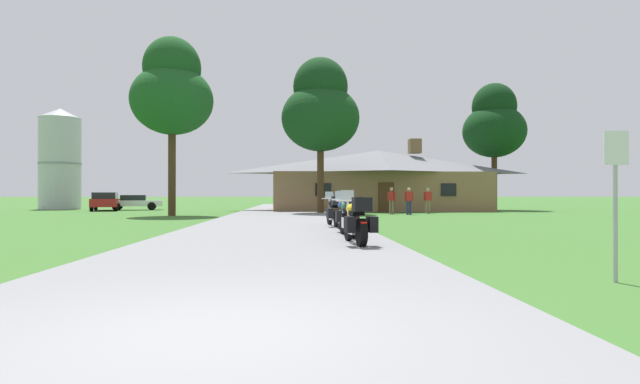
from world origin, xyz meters
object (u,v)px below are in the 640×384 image
Objects in this scene: metal_silo_distant at (60,159)px; parked_red_suv_far_left at (106,201)px; parked_white_sedan_far_left at (135,202)px; motorcycle_yellow_nearest_to_camera at (357,221)px; tree_left_near at (172,91)px; motorcycle_black_farthest_in_row at (335,212)px; motorcycle_blue_third_in_row at (345,214)px; bystander_red_shirt_beside_signpost at (391,199)px; tree_by_lodge_front at (320,109)px; bystander_red_shirt_near_lodge at (428,199)px; bystander_red_shirt_by_tree at (409,200)px; tree_right_of_lodge at (494,124)px; motorcycle_green_second_in_row at (349,217)px; metal_signpost_roadside at (616,187)px.

metal_silo_distant reaches higher than parked_red_suv_far_left.
metal_silo_distant reaches higher than parked_white_sedan_far_left.
motorcycle_yellow_nearest_to_camera is 0.20× the size of tree_left_near.
metal_silo_distant is (-21.64, 25.37, 3.72)m from motorcycle_black_farthest_in_row.
motorcycle_yellow_nearest_to_camera is 38.94m from metal_silo_distant.
motorcycle_blue_third_in_row is 1.24× the size of bystander_red_shirt_beside_signpost.
tree_by_lodge_front reaches higher than motorcycle_yellow_nearest_to_camera.
bystander_red_shirt_near_lodge is at bearing 55.33° from motorcycle_black_farthest_in_row.
tree_right_of_lodge reaches higher than bystander_red_shirt_by_tree.
motorcycle_black_farthest_in_row is 15.69m from tree_left_near.
bystander_red_shirt_beside_signpost is (4.63, 19.49, 0.34)m from motorcycle_yellow_nearest_to_camera.
bystander_red_shirt_beside_signpost is at bearing -140.83° from tree_right_of_lodge.
tree_left_near is at bearing -162.85° from tree_by_lodge_front.
motorcycle_yellow_nearest_to_camera is 1.00× the size of motorcycle_green_second_in_row.
parked_red_suv_far_left is (-16.06, 25.18, 0.16)m from motorcycle_green_second_in_row.
tree_left_near is 2.13× the size of parked_red_suv_far_left.
parked_white_sedan_far_left is at bearing 115.73° from motorcycle_black_farthest_in_row.
motorcycle_black_farthest_in_row is at bearing 89.04° from motorcycle_blue_third_in_row.
bystander_red_shirt_beside_signpost reaches higher than motorcycle_green_second_in_row.
motorcycle_blue_third_in_row is 28.03m from tree_right_of_lodge.
metal_signpost_roadside is 0.21× the size of tree_by_lodge_front.
tree_right_of_lodge is 25.11m from tree_left_near.
bystander_red_shirt_near_lodge is 23.08m from parked_white_sedan_far_left.
metal_silo_distant reaches higher than motorcycle_blue_third_in_row.
motorcycle_blue_third_in_row is 28.20m from parked_red_suv_far_left.
metal_signpost_roadside is 0.43× the size of parked_red_suv_far_left.
motorcycle_blue_third_in_row is 15.82m from bystander_red_shirt_beside_signpost.
motorcycle_green_second_in_row is 0.20× the size of tree_by_lodge_front.
bystander_red_shirt_beside_signpost reaches higher than bystander_red_shirt_by_tree.
tree_by_lodge_front is (0.20, 20.73, 6.21)m from motorcycle_yellow_nearest_to_camera.
metal_silo_distant is 8.16m from parked_red_suv_far_left.
motorcycle_green_second_in_row is 1.00× the size of motorcycle_blue_third_in_row.
bystander_red_shirt_near_lodge reaches higher than motorcycle_yellow_nearest_to_camera.
bystander_red_shirt_near_lodge is at bearing 63.64° from motorcycle_green_second_in_row.
parked_red_suv_far_left is at bearing -40.15° from metal_silo_distant.
metal_silo_distant is at bearing 118.13° from motorcycle_yellow_nearest_to_camera.
parked_red_suv_far_left is at bearing 120.53° from metal_signpost_roadside.
motorcycle_yellow_nearest_to_camera is 21.64m from tree_by_lodge_front.
motorcycle_yellow_nearest_to_camera is 1.00× the size of motorcycle_black_farthest_in_row.
bystander_red_shirt_near_lodge reaches higher than parked_white_sedan_far_left.
bystander_red_shirt_near_lodge is 1.01× the size of bystander_red_shirt_by_tree.
tree_left_near is at bearing 120.72° from motorcycle_black_farthest_in_row.
metal_signpost_roadside reaches higher than bystander_red_shirt_by_tree.
metal_silo_distant reaches higher than metal_signpost_roadside.
metal_signpost_roadside is at bearing -72.23° from motorcycle_green_second_in_row.
motorcycle_blue_third_in_row is 1.00× the size of motorcycle_black_farthest_in_row.
bystander_red_shirt_near_lodge is 0.79× the size of metal_signpost_roadside.
tree_left_near is (-23.21, -9.56, 0.44)m from tree_right_of_lodge.
tree_right_of_lodge reaches higher than motorcycle_yellow_nearest_to_camera.
motorcycle_green_second_in_row is 29.87m from parked_red_suv_far_left.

